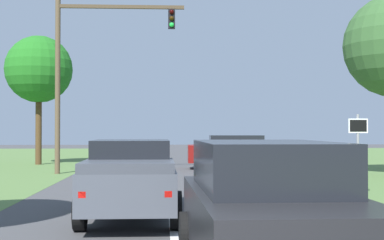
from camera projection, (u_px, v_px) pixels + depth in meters
name	position (u px, v px, depth m)	size (l,w,h in m)	color
ground_plane	(171.00, 203.00, 15.72)	(120.00, 120.00, 0.00)	#424244
red_suv_near	(268.00, 207.00, 7.75)	(2.35, 4.93, 1.88)	black
pickup_truck_lead	(132.00, 177.00, 12.99)	(2.20, 5.54, 1.81)	#4C515B
traffic_light	(88.00, 58.00, 26.15)	(5.98, 0.40, 8.38)	brown
keep_moving_sign	(358.00, 144.00, 17.13)	(0.60, 0.09, 2.51)	gray
crossing_suv_far	(233.00, 151.00, 29.32)	(4.60, 2.13, 1.75)	maroon
extra_tree_1	(39.00, 70.00, 32.97)	(3.92, 3.92, 7.54)	#4C351E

